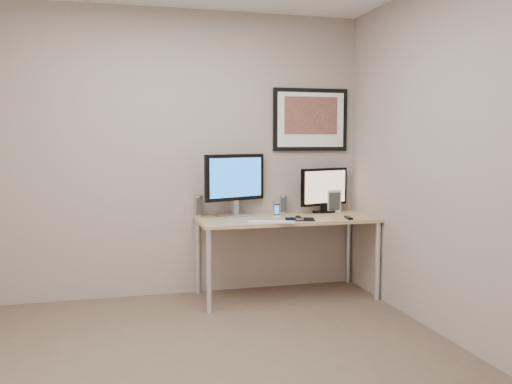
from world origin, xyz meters
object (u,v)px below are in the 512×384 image
(phone_dock, at_px, (277,210))
(monitor_tv, at_px, (324,189))
(speaker_left, at_px, (199,206))
(monitor_large, at_px, (235,182))
(fan_unit, at_px, (332,201))
(keyboard, at_px, (272,222))
(framed_art, at_px, (310,120))
(desk, at_px, (286,224))
(speaker_right, at_px, (283,204))

(phone_dock, bearing_deg, monitor_tv, 20.72)
(monitor_tv, height_order, speaker_left, monitor_tv)
(speaker_left, bearing_deg, phone_dock, -20.44)
(monitor_large, xyz_separation_m, phone_dock, (0.36, -0.14, -0.26))
(phone_dock, bearing_deg, fan_unit, 21.37)
(monitor_tv, xyz_separation_m, keyboard, (-0.67, -0.49, -0.22))
(speaker_left, height_order, phone_dock, speaker_left)
(framed_art, xyz_separation_m, monitor_large, (-0.78, -0.14, -0.58))
(framed_art, xyz_separation_m, monitor_tv, (0.10, -0.13, -0.66))
(monitor_large, xyz_separation_m, fan_unit, (0.98, 0.05, -0.21))
(framed_art, relative_size, monitor_tv, 1.42)
(monitor_large, distance_m, phone_dock, 0.46)
(speaker_left, relative_size, keyboard, 0.46)
(keyboard, height_order, fan_unit, fan_unit)
(monitor_large, height_order, speaker_left, monitor_large)
(desk, relative_size, monitor_large, 2.69)
(monitor_large, bearing_deg, fan_unit, -18.13)
(desk, height_order, speaker_left, speaker_left)
(speaker_right, distance_m, phone_dock, 0.27)
(desk, xyz_separation_m, phone_dock, (-0.07, 0.05, 0.12))
(desk, bearing_deg, monitor_tv, 24.57)
(desk, distance_m, monitor_tv, 0.58)
(desk, distance_m, keyboard, 0.37)
(desk, xyz_separation_m, keyboard, (-0.22, -0.29, 0.07))
(framed_art, distance_m, phone_dock, 0.98)
(speaker_left, relative_size, speaker_right, 1.15)
(speaker_right, relative_size, keyboard, 0.40)
(framed_art, relative_size, phone_dock, 6.48)
(fan_unit, bearing_deg, keyboard, -147.19)
(keyboard, bearing_deg, framed_art, 68.37)
(framed_art, distance_m, speaker_left, 1.36)
(keyboard, bearing_deg, phone_dock, 87.66)
(monitor_tv, bearing_deg, desk, -174.08)
(desk, xyz_separation_m, speaker_right, (0.06, 0.28, 0.15))
(desk, distance_m, speaker_right, 0.32)
(desk, distance_m, monitor_large, 0.60)
(keyboard, bearing_deg, monitor_large, 135.03)
(desk, relative_size, fan_unit, 7.41)
(desk, xyz_separation_m, speaker_left, (-0.75, 0.28, 0.16))
(desk, bearing_deg, phone_dock, 145.07)
(fan_unit, bearing_deg, phone_dock, -164.60)
(monitor_tv, height_order, fan_unit, monitor_tv)
(framed_art, relative_size, speaker_right, 4.59)
(monitor_large, bearing_deg, monitor_tv, -20.18)
(monitor_tv, height_order, speaker_right, monitor_tv)
(monitor_tv, xyz_separation_m, phone_dock, (-0.52, -0.16, -0.17))
(monitor_tv, xyz_separation_m, speaker_right, (-0.39, 0.08, -0.15))
(phone_dock, xyz_separation_m, keyboard, (-0.15, -0.34, -0.05))
(desk, bearing_deg, framed_art, 43.46)
(framed_art, bearing_deg, desk, -136.54)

